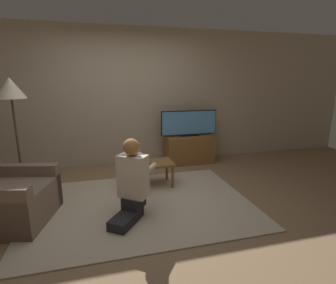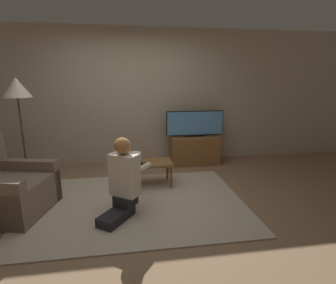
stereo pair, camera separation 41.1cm
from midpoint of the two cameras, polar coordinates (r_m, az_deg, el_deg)
The scene contains 10 objects.
ground_plane at distance 3.64m, azimuth -3.62°, elevation -13.32°, with size 10.00×10.00×0.00m, color #896B4C.
wall_back at distance 5.19m, azimuth -5.85°, elevation 9.68°, with size 10.00×0.06×2.60m.
rug at distance 3.64m, azimuth -3.62°, elevation -13.21°, with size 2.88×2.08×0.02m.
tv_stand at distance 5.25m, azimuth 7.99°, elevation -1.73°, with size 0.94×0.47×0.55m.
tv at distance 5.14m, azimuth 8.17°, elevation 3.98°, with size 1.13×0.08×0.50m.
coffee_table at distance 4.08m, azimuth -1.55°, elevation -5.06°, with size 0.75×0.43×0.39m.
floor_lamp at distance 4.19m, azimuth -27.58°, elevation 9.14°, with size 0.39×0.39×1.67m.
armchair at distance 3.74m, azimuth -29.27°, elevation -9.35°, with size 1.07×1.05×0.95m.
person_kneeling at distance 3.18m, azimuth -6.00°, elevation -7.93°, with size 0.69×0.82×0.97m.
table_lamp at distance 3.98m, azimuth -4.21°, elevation -3.24°, with size 0.18×0.18×0.17m.
Camera 2 is at (-0.08, -3.28, 1.65)m, focal length 28.00 mm.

